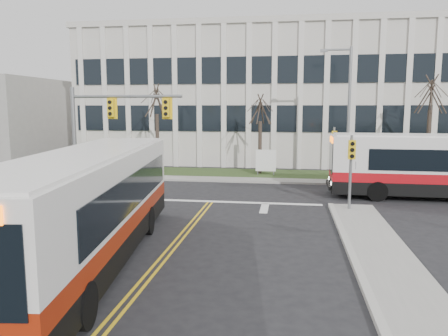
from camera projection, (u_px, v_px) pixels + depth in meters
ground at (171, 249)px, 15.91m from camera, size 120.00×120.00×0.00m
sidewalk_east at (433, 332)px, 9.91m from camera, size 2.00×26.00×0.14m
sidewalk_cross at (300, 181)px, 30.06m from camera, size 44.00×1.60×0.14m
building_lawn at (299, 175)px, 32.81m from camera, size 44.00×5.00×0.12m
office_building at (298, 99)px, 43.74m from camera, size 40.00×16.00×12.00m
mast_arm_signal at (103, 124)px, 23.16m from camera, size 6.11×0.38×6.20m
signal_pole_near at (351, 162)px, 21.27m from camera, size 0.34×0.39×3.80m
signal_pole_far at (334, 146)px, 29.60m from camera, size 0.34×0.39×3.80m
streetlight at (346, 106)px, 29.89m from camera, size 2.15×0.25×9.20m
directory_sign at (266, 161)px, 32.53m from camera, size 1.50×0.12×2.00m
tree_left at (157, 102)px, 33.66m from camera, size 1.80×1.80×7.70m
tree_mid at (260, 111)px, 32.77m from camera, size 1.80×1.80×6.82m
tree_right at (431, 96)px, 30.68m from camera, size 1.80×1.80×8.25m
bus_main at (86, 210)px, 14.24m from camera, size 4.63×13.84×3.62m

